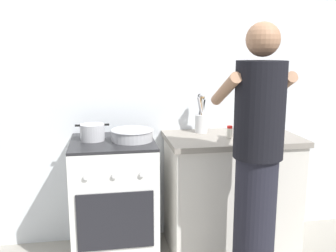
% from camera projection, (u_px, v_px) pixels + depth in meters
% --- Properties ---
extents(back_wall, '(3.20, 0.10, 2.50)m').
position_uv_depth(back_wall, '(178.00, 86.00, 3.10)').
color(back_wall, silver).
rests_on(back_wall, ground).
extents(countertop, '(1.00, 0.60, 0.90)m').
position_uv_depth(countertop, '(230.00, 192.00, 2.98)').
color(countertop, silver).
rests_on(countertop, ground).
extents(stove_range, '(0.60, 0.62, 0.90)m').
position_uv_depth(stove_range, '(114.00, 200.00, 2.83)').
color(stove_range, white).
rests_on(stove_range, ground).
extents(pot, '(0.24, 0.18, 0.12)m').
position_uv_depth(pot, '(92.00, 132.00, 2.74)').
color(pot, '#B2B2B7').
rests_on(pot, stove_range).
extents(mixing_bowl, '(0.31, 0.31, 0.08)m').
position_uv_depth(mixing_bowl, '(132.00, 134.00, 2.73)').
color(mixing_bowl, '#B7B7BC').
rests_on(mixing_bowl, stove_range).
extents(utensil_crock, '(0.10, 0.10, 0.31)m').
position_uv_depth(utensil_crock, '(201.00, 120.00, 3.00)').
color(utensil_crock, silver).
rests_on(utensil_crock, countertop).
extents(spice_bottle, '(0.04, 0.04, 0.09)m').
position_uv_depth(spice_bottle, '(230.00, 132.00, 2.82)').
color(spice_bottle, silver).
rests_on(spice_bottle, countertop).
extents(person, '(0.41, 0.50, 1.70)m').
position_uv_depth(person, '(257.00, 163.00, 2.33)').
color(person, black).
rests_on(person, ground).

